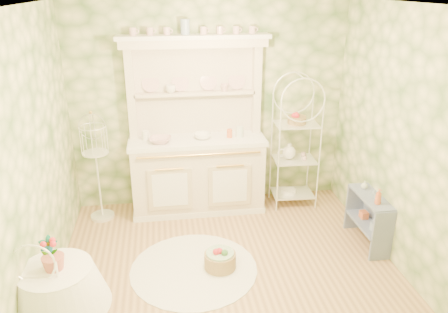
{
  "coord_description": "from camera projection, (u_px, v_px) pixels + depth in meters",
  "views": [
    {
      "loc": [
        -0.63,
        -3.76,
        2.87
      ],
      "look_at": [
        0.0,
        0.5,
        1.15
      ],
      "focal_mm": 35.0,
      "sensor_mm": 36.0,
      "label": 1
    }
  ],
  "objects": [
    {
      "name": "floor",
      "position": [
        231.0,
        275.0,
        4.61
      ],
      "size": [
        3.6,
        3.6,
        0.0
      ],
      "primitive_type": "plane",
      "color": "tan",
      "rests_on": "ground"
    },
    {
      "name": "ceiling",
      "position": [
        233.0,
        5.0,
        3.61
      ],
      "size": [
        3.6,
        3.6,
        0.0
      ],
      "primitive_type": "plane",
      "color": "white",
      "rests_on": "floor"
    },
    {
      "name": "wall_left",
      "position": [
        31.0,
        167.0,
        3.86
      ],
      "size": [
        3.6,
        3.6,
        0.0
      ],
      "primitive_type": "plane",
      "color": "#F5EDB7",
      "rests_on": "floor"
    },
    {
      "name": "wall_right",
      "position": [
        410.0,
        147.0,
        4.35
      ],
      "size": [
        3.6,
        3.6,
        0.0
      ],
      "primitive_type": "plane",
      "color": "#F5EDB7",
      "rests_on": "floor"
    },
    {
      "name": "wall_back",
      "position": [
        210.0,
        106.0,
        5.76
      ],
      "size": [
        3.6,
        3.6,
        0.0
      ],
      "primitive_type": "plane",
      "color": "#F5EDB7",
      "rests_on": "floor"
    },
    {
      "name": "wall_front",
      "position": [
        283.0,
        273.0,
        2.45
      ],
      "size": [
        3.6,
        3.6,
        0.0
      ],
      "primitive_type": "plane",
      "color": "#F5EDB7",
      "rests_on": "floor"
    },
    {
      "name": "kitchen_dresser",
      "position": [
        197.0,
        128.0,
        5.55
      ],
      "size": [
        1.87,
        0.61,
        2.29
      ],
      "primitive_type": "cube",
      "color": "silver",
      "rests_on": "floor"
    },
    {
      "name": "bakers_rack",
      "position": [
        295.0,
        147.0,
        5.82
      ],
      "size": [
        0.54,
        0.4,
        1.66
      ],
      "primitive_type": "cube",
      "rotation": [
        0.0,
        0.0,
        -0.06
      ],
      "color": "white",
      "rests_on": "floor"
    },
    {
      "name": "side_shelf",
      "position": [
        368.0,
        222.0,
        5.08
      ],
      "size": [
        0.29,
        0.67,
        0.56
      ],
      "primitive_type": "cube",
      "rotation": [
        0.0,
        0.0,
        -0.08
      ],
      "color": "slate",
      "rests_on": "floor"
    },
    {
      "name": "round_table",
      "position": [
        62.0,
        309.0,
        3.68
      ],
      "size": [
        0.7,
        0.7,
        0.62
      ],
      "primitive_type": "cylinder",
      "rotation": [
        0.0,
        0.0,
        0.28
      ],
      "color": "white",
      "rests_on": "floor"
    },
    {
      "name": "birdcage_stand",
      "position": [
        97.0,
        168.0,
        5.48
      ],
      "size": [
        0.37,
        0.37,
        1.41
      ],
      "primitive_type": "cube",
      "rotation": [
        0.0,
        0.0,
        -0.11
      ],
      "color": "white",
      "rests_on": "floor"
    },
    {
      "name": "floor_basket",
      "position": [
        220.0,
        260.0,
        4.68
      ],
      "size": [
        0.38,
        0.38,
        0.2
      ],
      "primitive_type": "cylinder",
      "rotation": [
        0.0,
        0.0,
        0.23
      ],
      "color": "#A58653",
      "rests_on": "floor"
    },
    {
      "name": "lace_rug",
      "position": [
        194.0,
        269.0,
        4.7
      ],
      "size": [
        1.38,
        1.38,
        0.01
      ],
      "primitive_type": "cylinder",
      "rotation": [
        0.0,
        0.0,
        0.01
      ],
      "color": "white",
      "rests_on": "floor"
    },
    {
      "name": "bowl_floral",
      "position": [
        160.0,
        142.0,
        5.46
      ],
      "size": [
        0.31,
        0.31,
        0.07
      ],
      "primitive_type": "imported",
      "rotation": [
        0.0,
        0.0,
        -0.16
      ],
      "color": "white",
      "rests_on": "kitchen_dresser"
    },
    {
      "name": "bowl_white",
      "position": [
        203.0,
        138.0,
        5.6
      ],
      "size": [
        0.24,
        0.24,
        0.07
      ],
      "primitive_type": "imported",
      "rotation": [
        0.0,
        0.0,
        -0.06
      ],
      "color": "white",
      "rests_on": "kitchen_dresser"
    },
    {
      "name": "cup_left",
      "position": [
        171.0,
        90.0,
        5.49
      ],
      "size": [
        0.14,
        0.14,
        0.1
      ],
      "primitive_type": "imported",
      "rotation": [
        0.0,
        0.0,
        -0.09
      ],
      "color": "white",
      "rests_on": "kitchen_dresser"
    },
    {
      "name": "cup_right",
      "position": [
        225.0,
        89.0,
        5.57
      ],
      "size": [
        0.11,
        0.11,
        0.09
      ],
      "primitive_type": "imported",
      "rotation": [
        0.0,
        0.0,
        0.09
      ],
      "color": "white",
      "rests_on": "kitchen_dresser"
    },
    {
      "name": "potted_geranium",
      "position": [
        49.0,
        253.0,
        3.5
      ],
      "size": [
        0.15,
        0.11,
        0.28
      ],
      "primitive_type": "imported",
      "rotation": [
        0.0,
        0.0,
        0.07
      ],
      "color": "#3F7238",
      "rests_on": "round_table"
    },
    {
      "name": "bottle_amber",
      "position": [
        378.0,
        198.0,
        4.75
      ],
      "size": [
        0.09,
        0.09,
        0.18
      ],
      "primitive_type": "imported",
      "rotation": [
        0.0,
        0.0,
        0.34
      ],
      "color": "#CE6235",
      "rests_on": "side_shelf"
    },
    {
      "name": "bottle_blue",
      "position": [
        374.0,
        195.0,
        4.9
      ],
      "size": [
        0.06,
        0.06,
        0.1
      ],
      "primitive_type": "imported",
      "rotation": [
        0.0,
        0.0,
        -0.39
      ],
      "color": "#8DA3C0",
      "rests_on": "side_shelf"
    },
    {
      "name": "bottle_glass",
      "position": [
        364.0,
        186.0,
        5.13
      ],
      "size": [
        0.1,
        0.1,
        0.1
      ],
      "primitive_type": "imported",
      "rotation": [
        0.0,
        0.0,
        0.42
      ],
      "color": "silver",
      "rests_on": "side_shelf"
    }
  ]
}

